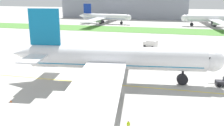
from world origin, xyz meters
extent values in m
plane|color=#ADAAA5|center=(0.00, 0.00, 0.00)|extent=(600.00, 600.00, 0.00)
cube|color=yellow|center=(0.00, 2.76, 0.00)|extent=(280.00, 0.36, 0.01)
cube|color=#4C8438|center=(0.00, 97.24, 0.05)|extent=(320.00, 24.00, 0.10)
cylinder|color=white|center=(-0.45, 4.84, 6.42)|extent=(43.58, 11.00, 5.70)
cube|color=#0C6B9E|center=(-0.45, 4.84, 5.42)|extent=(41.81, 10.33, 0.68)
sphere|color=white|center=(22.55, 7.70, 6.42)|extent=(5.42, 5.42, 5.42)
cone|color=white|center=(-24.43, 1.86, 6.84)|extent=(6.82, 5.58, 4.85)
cube|color=#0C6B9E|center=(-18.46, 2.60, 13.83)|extent=(7.79, 1.53, 9.12)
cube|color=white|center=(-20.02, 8.15, 7.27)|extent=(5.84, 9.64, 0.40)
cube|color=white|center=(-18.61, -3.17, 7.27)|extent=(5.84, 9.64, 0.40)
cube|color=white|center=(-5.35, 26.70, 5.70)|extent=(14.24, 39.76, 0.46)
cube|color=white|center=(0.16, -17.55, 5.70)|extent=(14.24, 39.76, 0.46)
cylinder|color=#B7BABF|center=(-2.98, 18.18, 3.98)|extent=(5.76, 3.78, 3.14)
cylinder|color=black|center=(-0.29, 18.51, 3.98)|extent=(0.87, 3.33, 3.29)
cylinder|color=#B7BABF|center=(0.37, -8.71, 3.98)|extent=(5.76, 3.78, 3.14)
cylinder|color=black|center=(3.06, -8.37, 3.98)|extent=(0.87, 3.33, 3.29)
cylinder|color=black|center=(15.84, 6.87, 2.46)|extent=(0.60, 0.60, 2.21)
cylinder|color=black|center=(15.84, 6.87, 1.35)|extent=(2.84, 1.54, 2.71)
cylinder|color=black|center=(-4.25, 7.38, 2.46)|extent=(0.60, 0.60, 2.21)
cylinder|color=black|center=(-4.25, 7.38, 1.35)|extent=(2.84, 1.54, 2.71)
cylinder|color=black|center=(-3.51, 1.44, 2.46)|extent=(0.60, 0.60, 2.21)
cylinder|color=black|center=(-3.51, 1.44, 1.35)|extent=(2.84, 1.54, 2.71)
cube|color=black|center=(21.70, 7.60, 7.13)|extent=(2.51, 4.49, 1.03)
sphere|color=black|center=(-17.09, 5.59, 6.93)|extent=(0.40, 0.40, 0.40)
sphere|color=black|center=(-14.58, 5.90, 6.93)|extent=(0.40, 0.40, 0.40)
sphere|color=black|center=(-12.07, 6.21, 6.93)|extent=(0.40, 0.40, 0.40)
sphere|color=black|center=(-9.57, 6.52, 6.93)|extent=(0.40, 0.40, 0.40)
sphere|color=black|center=(-7.06, 6.83, 6.93)|extent=(0.40, 0.40, 0.40)
sphere|color=black|center=(-4.55, 7.15, 6.93)|extent=(0.40, 0.40, 0.40)
sphere|color=black|center=(-2.05, 7.46, 6.93)|extent=(0.40, 0.40, 0.40)
sphere|color=black|center=(0.46, 7.77, 6.93)|extent=(0.40, 0.40, 0.40)
sphere|color=black|center=(2.97, 8.08, 6.93)|extent=(0.40, 0.40, 0.40)
sphere|color=black|center=(5.47, 8.39, 6.93)|extent=(0.40, 0.40, 0.40)
sphere|color=black|center=(7.98, 8.71, 6.93)|extent=(0.40, 0.40, 0.40)
sphere|color=black|center=(10.49, 9.02, 6.93)|extent=(0.40, 0.40, 0.40)
sphere|color=black|center=(12.99, 9.33, 6.93)|extent=(0.40, 0.40, 0.40)
sphere|color=black|center=(15.50, 9.64, 6.93)|extent=(0.40, 0.40, 0.40)
cube|color=#26262B|center=(25.72, 8.10, 0.89)|extent=(3.98, 2.50, 0.88)
cylinder|color=black|center=(22.96, 7.75, 0.60)|extent=(1.80, 0.34, 0.12)
cylinder|color=black|center=(24.54, 6.92, 0.45)|extent=(0.94, 0.46, 0.90)
cylinder|color=black|center=(24.29, 8.95, 0.45)|extent=(0.94, 0.46, 0.90)
cylinder|color=#BFE519|center=(6.73, -17.43, 1.11)|extent=(0.10, 0.10, 0.53)
cylinder|color=#BFE519|center=(6.27, -17.59, 1.11)|extent=(0.10, 0.10, 0.53)
cube|color=#BFE519|center=(6.50, -17.51, 1.14)|extent=(0.50, 0.38, 0.59)
sphere|color=#8C6647|center=(6.50, -17.51, 1.56)|extent=(0.23, 0.23, 0.23)
cube|color=#F2590C|center=(-19.38, -12.32, 0.01)|extent=(0.36, 0.36, 0.03)
cone|color=#F2590C|center=(-19.38, -12.32, 0.31)|extent=(0.28, 0.28, 0.55)
cylinder|color=white|center=(-19.38, -12.32, 0.33)|extent=(0.17, 0.17, 0.06)
cube|color=white|center=(4.80, 48.68, 1.71)|extent=(4.95, 4.02, 2.51)
cube|color=white|center=(2.29, 49.92, 1.38)|extent=(2.51, 2.76, 1.86)
cube|color=#263347|center=(1.59, 50.27, 1.75)|extent=(0.94, 1.79, 0.82)
cylinder|color=black|center=(1.78, 48.87, 0.45)|extent=(0.94, 0.67, 0.90)
cylinder|color=black|center=(2.81, 50.96, 0.45)|extent=(0.94, 0.67, 0.90)
cylinder|color=black|center=(5.26, 47.15, 0.45)|extent=(0.94, 0.67, 0.90)
cylinder|color=black|center=(6.29, 49.24, 0.45)|extent=(0.94, 0.67, 0.90)
cylinder|color=white|center=(-34.89, 122.63, 4.84)|extent=(32.74, 7.16, 4.31)
cube|color=navy|center=(-34.89, 122.63, 4.09)|extent=(31.41, 6.71, 0.52)
sphere|color=white|center=(-17.53, 121.09, 4.84)|extent=(4.09, 4.09, 4.09)
cone|color=white|center=(-52.99, 124.24, 5.17)|extent=(5.04, 4.06, 3.66)
cube|color=navy|center=(-48.48, 123.84, 10.44)|extent=(5.86, 0.95, 6.89)
cube|color=white|center=(-48.74, 128.18, 5.49)|extent=(4.17, 7.18, 0.30)
cube|color=white|center=(-49.50, 119.61, 5.49)|extent=(4.17, 7.18, 0.30)
cube|color=white|center=(-35.02, 139.48, 4.31)|extent=(9.71, 29.75, 0.34)
cube|color=white|center=(-37.99, 106.07, 4.31)|extent=(9.71, 29.75, 0.34)
cylinder|color=#B7BABF|center=(-34.63, 132.84, 3.00)|extent=(4.28, 2.72, 2.37)
cylinder|color=black|center=(-32.59, 132.66, 3.00)|extent=(0.57, 2.51, 2.49)
cylinder|color=#B7BABF|center=(-36.43, 112.53, 3.00)|extent=(4.28, 2.72, 2.37)
cylinder|color=black|center=(-34.40, 112.35, 3.00)|extent=(0.57, 2.51, 2.49)
cylinder|color=black|center=(-22.59, 121.54, 1.86)|extent=(0.45, 0.45, 1.67)
cylinder|color=black|center=(-22.59, 121.54, 1.02)|extent=(2.12, 1.10, 2.04)
cylinder|color=black|center=(-37.27, 125.11, 1.86)|extent=(0.45, 0.45, 1.67)
cylinder|color=black|center=(-37.27, 125.11, 1.02)|extent=(2.12, 1.10, 2.04)
cylinder|color=black|center=(-37.67, 120.61, 1.86)|extent=(0.45, 0.45, 1.67)
cylinder|color=black|center=(-37.67, 120.61, 1.02)|extent=(2.12, 1.10, 2.04)
cylinder|color=white|center=(36.78, 124.36, 5.29)|extent=(31.24, 8.57, 4.70)
cube|color=#055938|center=(36.78, 124.36, 4.46)|extent=(29.97, 8.04, 0.56)
sphere|color=white|center=(20.18, 122.25, 5.29)|extent=(4.46, 4.46, 4.46)
cube|color=white|center=(40.37, 108.44, 4.70)|extent=(10.26, 28.44, 0.38)
cube|color=white|center=(36.26, 140.68, 4.70)|extent=(10.26, 28.44, 0.38)
cylinder|color=#B7BABF|center=(38.66, 114.53, 3.28)|extent=(4.76, 3.13, 2.58)
cylinder|color=black|center=(36.44, 114.24, 3.28)|extent=(0.73, 2.74, 2.71)
cylinder|color=#B7BABF|center=(36.13, 134.36, 3.28)|extent=(4.76, 3.13, 2.58)
cylinder|color=black|center=(33.91, 134.08, 3.28)|extent=(0.73, 2.74, 2.71)
cylinder|color=black|center=(25.14, 122.88, 2.03)|extent=(0.49, 0.49, 1.82)
cylinder|color=black|center=(25.14, 122.88, 1.12)|extent=(2.34, 1.28, 2.23)
cylinder|color=black|center=(39.54, 122.23, 2.03)|extent=(0.49, 0.49, 1.82)
cylinder|color=black|center=(39.54, 122.23, 1.12)|extent=(2.34, 1.28, 2.23)
cylinder|color=black|center=(38.92, 127.13, 2.03)|extent=(0.49, 0.49, 1.82)
cylinder|color=black|center=(38.92, 127.13, 1.12)|extent=(2.34, 1.28, 2.23)
cube|color=gray|center=(-29.09, 165.45, 9.00)|extent=(106.72, 20.00, 18.00)
camera|label=1|loc=(12.61, -54.94, 22.38)|focal=40.62mm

